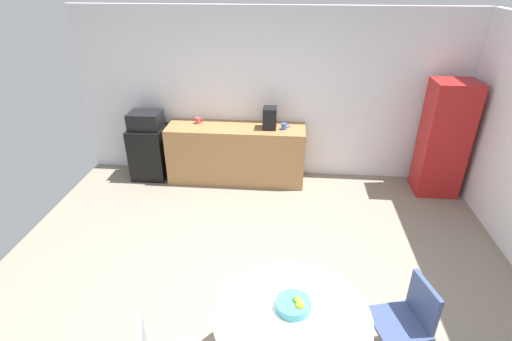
{
  "coord_description": "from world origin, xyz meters",
  "views": [
    {
      "loc": [
        0.31,
        -2.87,
        3.07
      ],
      "look_at": [
        -0.05,
        1.15,
        0.95
      ],
      "focal_mm": 27.35,
      "sensor_mm": 36.0,
      "label": 1
    }
  ],
  "objects": [
    {
      "name": "mug_white",
      "position": [
        0.24,
        2.61,
        0.95
      ],
      "size": [
        0.13,
        0.08,
        0.09
      ],
      "color": "#3F66BF",
      "rests_on": "counter_block"
    },
    {
      "name": "mini_fridge",
      "position": [
        -1.91,
        2.65,
        0.41
      ],
      "size": [
        0.54,
        0.54,
        0.83
      ],
      "primitive_type": "cube",
      "color": "black",
      "rests_on": "ground_plane"
    },
    {
      "name": "ground_plane",
      "position": [
        0.0,
        0.0,
        0.0
      ],
      "size": [
        6.0,
        6.0,
        0.0
      ],
      "primitive_type": "plane",
      "color": "gray"
    },
    {
      "name": "locker_cabinet",
      "position": [
        2.55,
        2.55,
        0.85
      ],
      "size": [
        0.6,
        0.5,
        1.7
      ],
      "primitive_type": "cube",
      "color": "#B21E1E",
      "rests_on": "ground_plane"
    },
    {
      "name": "coffee_maker",
      "position": [
        0.02,
        2.65,
        1.06
      ],
      "size": [
        0.2,
        0.24,
        0.32
      ],
      "primitive_type": "cube",
      "color": "black",
      "rests_on": "counter_block"
    },
    {
      "name": "chair_navy",
      "position": [
        1.38,
        -0.47,
        0.52
      ],
      "size": [
        0.52,
        0.52,
        0.83
      ],
      "color": "silver",
      "rests_on": "ground_plane"
    },
    {
      "name": "fruit_bowl",
      "position": [
        0.41,
        -0.69,
        0.77
      ],
      "size": [
        0.28,
        0.28,
        0.11
      ],
      "color": "teal",
      "rests_on": "round_table"
    },
    {
      "name": "mug_green",
      "position": [
        -1.1,
        2.75,
        0.95
      ],
      "size": [
        0.13,
        0.08,
        0.09
      ],
      "color": "#D84C4C",
      "rests_on": "counter_block"
    },
    {
      "name": "round_table",
      "position": [
        0.39,
        -0.75,
        0.61
      ],
      "size": [
        1.2,
        1.2,
        0.73
      ],
      "color": "silver",
      "rests_on": "ground_plane"
    },
    {
      "name": "wall_back",
      "position": [
        0.0,
        3.0,
        1.3
      ],
      "size": [
        6.0,
        0.1,
        2.6
      ],
      "primitive_type": "cube",
      "color": "silver",
      "rests_on": "ground_plane"
    },
    {
      "name": "microwave",
      "position": [
        -1.91,
        2.65,
        0.96
      ],
      "size": [
        0.48,
        0.38,
        0.26
      ],
      "primitive_type": "cube",
      "color": "black",
      "rests_on": "mini_fridge"
    },
    {
      "name": "counter_block",
      "position": [
        -0.5,
        2.65,
        0.45
      ],
      "size": [
        2.12,
        0.6,
        0.9
      ],
      "primitive_type": "cube",
      "color": "#9E7042",
      "rests_on": "ground_plane"
    }
  ]
}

